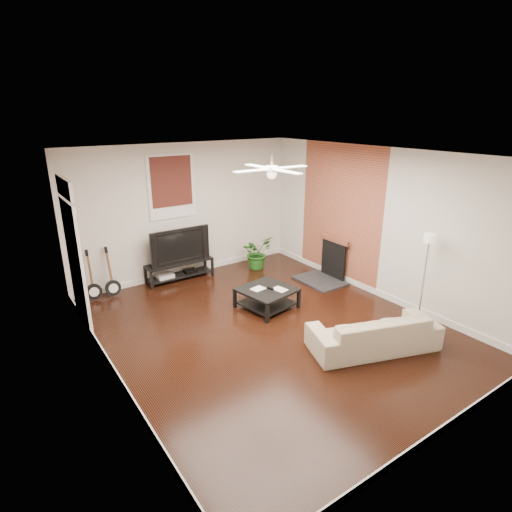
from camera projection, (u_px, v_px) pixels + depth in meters
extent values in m
cube|color=black|center=(270.00, 328.00, 6.84)|extent=(5.00, 6.00, 0.01)
cube|color=white|center=(272.00, 155.00, 5.91)|extent=(5.00, 6.00, 0.01)
cube|color=silver|center=(186.00, 211.00, 8.71)|extent=(5.00, 0.01, 2.80)
cube|color=silver|center=(453.00, 327.00, 4.04)|extent=(5.00, 0.01, 2.80)
cube|color=silver|center=(105.00, 284.00, 5.04)|extent=(0.01, 6.00, 2.80)
cube|color=silver|center=(379.00, 224.00, 7.71)|extent=(0.01, 6.00, 2.80)
cube|color=#B05538|center=(340.00, 214.00, 8.48)|extent=(0.02, 2.20, 2.80)
cube|color=black|center=(327.00, 260.00, 8.64)|extent=(0.80, 1.10, 0.92)
cube|color=#401211|center=(172.00, 186.00, 8.34)|extent=(1.00, 0.06, 1.30)
cube|color=white|center=(75.00, 253.00, 6.59)|extent=(0.08, 1.00, 2.50)
cube|color=black|center=(180.00, 270.00, 8.76)|extent=(1.43, 0.38, 0.40)
imported|color=black|center=(178.00, 245.00, 8.59)|extent=(1.28, 0.17, 0.74)
cube|color=black|center=(267.00, 298.00, 7.51)|extent=(1.01, 1.01, 0.37)
imported|color=tan|center=(374.00, 331.00, 6.19)|extent=(2.06, 1.33, 0.56)
imported|color=#22601B|center=(257.00, 252.00, 9.35)|extent=(0.78, 0.71, 0.74)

